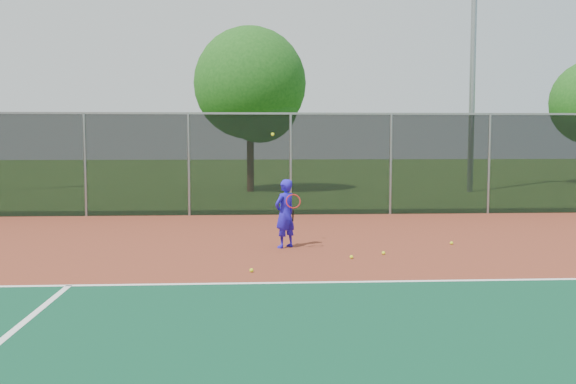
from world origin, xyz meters
name	(u,v)px	position (x,y,z in m)	size (l,w,h in m)	color
court_apron	(538,296)	(0.00, 2.00, 0.01)	(30.00, 20.00, 0.02)	brown
fence_back	(391,163)	(0.00, 12.00, 1.56)	(30.00, 0.06, 3.03)	black
tennis_player	(285,213)	(-3.47, 6.30, 0.74)	(0.62, 0.72, 2.40)	#2115C9
practice_ball_0	(452,243)	(0.13, 6.46, 0.06)	(0.07, 0.07, 0.07)	#D1EB1B
practice_ball_1	(384,253)	(-1.58, 5.37, 0.06)	(0.07, 0.07, 0.07)	#D1EB1B
practice_ball_3	(351,257)	(-2.27, 4.98, 0.06)	(0.07, 0.07, 0.07)	#D1EB1B
practice_ball_4	(252,270)	(-4.17, 3.87, 0.06)	(0.07, 0.07, 0.07)	#D1EB1B
floodlight_n	(474,18)	(5.15, 19.82, 7.28)	(0.90, 0.40, 12.98)	gray
tree_back_left	(252,88)	(-4.11, 20.44, 4.39)	(4.76, 4.76, 6.99)	#3B2115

